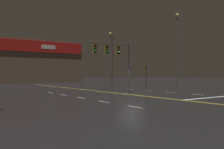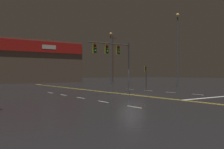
% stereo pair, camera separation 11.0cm
% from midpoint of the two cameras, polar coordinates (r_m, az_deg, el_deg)
% --- Properties ---
extents(ground_plane, '(200.00, 200.00, 0.00)m').
position_cam_midpoint_polar(ground_plane, '(24.81, 4.34, -4.64)').
color(ground_plane, black).
extents(road_markings, '(16.67, 60.00, 0.01)m').
position_cam_midpoint_polar(road_markings, '(24.60, 8.44, -4.67)').
color(road_markings, gold).
rests_on(road_markings, ground).
extents(traffic_signal_median, '(4.85, 0.36, 5.30)m').
position_cam_midpoint_polar(traffic_signal_median, '(24.73, -0.08, 4.99)').
color(traffic_signal_median, '#38383D').
rests_on(traffic_signal_median, ground).
extents(traffic_signal_corner_northeast, '(0.42, 0.36, 3.36)m').
position_cam_midpoint_polar(traffic_signal_corner_northeast, '(41.35, 7.57, 0.69)').
color(traffic_signal_corner_northeast, '#38383D').
rests_on(traffic_signal_corner_northeast, ground).
extents(streetlight_far_left, '(0.56, 0.56, 10.60)m').
position_cam_midpoint_polar(streetlight_far_left, '(51.49, -0.44, 5.25)').
color(streetlight_far_left, '#59595E').
rests_on(streetlight_far_left, ground).
extents(streetlight_far_median, '(0.56, 0.56, 11.75)m').
position_cam_midpoint_polar(streetlight_far_median, '(41.51, 14.61, 7.35)').
color(streetlight_far_median, '#59595E').
rests_on(streetlight_far_median, ground).
extents(building_backdrop, '(26.24, 10.23, 9.82)m').
position_cam_midpoint_polar(building_backdrop, '(61.30, -20.08, 2.80)').
color(building_backdrop, brown).
rests_on(building_backdrop, ground).
extents(utility_pole_row, '(46.39, 0.26, 11.95)m').
position_cam_midpoint_polar(utility_pole_row, '(55.37, -17.95, 4.04)').
color(utility_pole_row, '#4C3828').
rests_on(utility_pole_row, ground).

